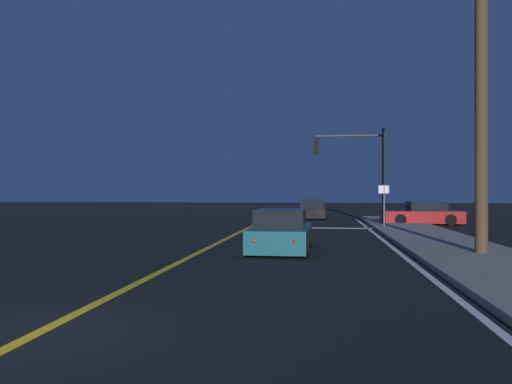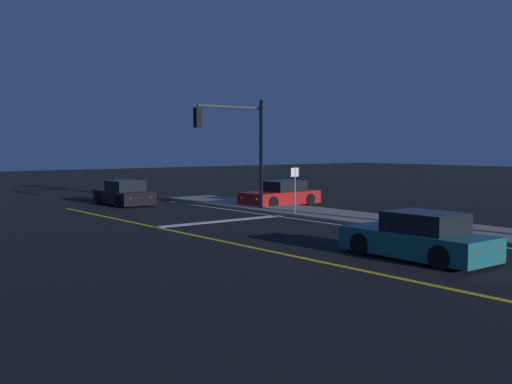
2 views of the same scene
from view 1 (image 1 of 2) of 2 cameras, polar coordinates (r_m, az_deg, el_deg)
The scene contains 11 objects.
ground_plane at distance 7.63m, azimuth -23.32°, elevation -14.37°, with size 160.00×160.00×0.00m, color black.
sidewalk_right at distance 17.93m, azimuth 20.99°, elevation -5.78°, with size 3.20×39.46×0.15m, color gray.
lane_line_center at distance 17.83m, azimuth -5.00°, elevation -6.04°, with size 0.20×37.27×0.01m, color gold.
lane_line_edge_right at distance 17.59m, azimuth 15.10°, elevation -6.12°, with size 0.16×37.27×0.01m, color white.
stop_bar at distance 26.86m, azimuth 6.05°, elevation -3.98°, with size 6.40×0.50×0.01m, color white.
car_parked_curb_teal at distance 16.45m, azimuth 2.82°, elevation -4.54°, with size 1.92×4.45×1.34m.
car_lead_oncoming_black at distance 35.95m, azimuth 6.33°, elevation -2.04°, with size 2.02×4.18×1.34m.
car_following_oncoming_red at distance 30.84m, azimuth 18.05°, elevation -2.39°, with size 4.48×2.14×1.34m.
traffic_signal_near_right at distance 29.21m, azimuth 11.16°, elevation 3.45°, with size 3.94×0.28×5.42m.
utility_pole_right at distance 16.28m, azimuth 23.79°, elevation 11.66°, with size 1.97×0.35×10.02m.
street_sign_corner at distance 26.48m, azimuth 14.06°, elevation -0.76°, with size 0.56×0.09×2.25m.
Camera 1 is at (3.76, -6.36, 1.90)m, focal length 35.97 mm.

